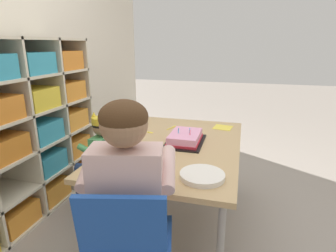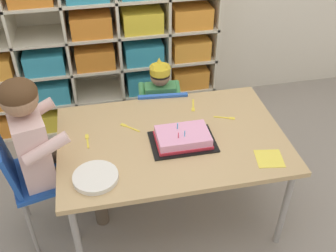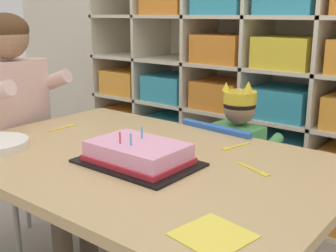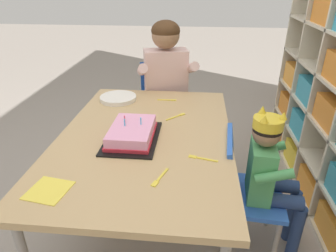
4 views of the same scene
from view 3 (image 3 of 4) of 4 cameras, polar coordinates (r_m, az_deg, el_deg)
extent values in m
cube|color=beige|center=(2.67, 9.87, 5.76)|extent=(1.91, 0.01, 1.33)
cube|color=beige|center=(3.09, -7.42, 7.09)|extent=(0.02, 0.38, 1.33)
cube|color=beige|center=(2.84, -2.08, 6.50)|extent=(0.02, 0.38, 1.33)
cube|color=beige|center=(2.61, 4.24, 5.74)|extent=(0.02, 0.38, 1.33)
cube|color=beige|center=(2.42, 11.63, 4.75)|extent=(0.02, 0.38, 1.33)
cube|color=beige|center=(2.27, 20.09, 3.52)|extent=(0.02, 0.38, 1.33)
cube|color=beige|center=(2.69, 7.31, -8.57)|extent=(1.91, 0.38, 0.02)
cube|color=beige|center=(2.60, 7.49, -3.28)|extent=(1.91, 0.38, 0.02)
cube|color=beige|center=(2.53, 7.69, 2.36)|extent=(1.91, 0.38, 0.02)
cube|color=beige|center=(2.49, 7.90, 8.24)|extent=(1.91, 0.38, 0.02)
cube|color=beige|center=(2.47, 8.12, 14.27)|extent=(1.91, 0.38, 0.02)
cube|color=orange|center=(3.08, -4.88, -3.70)|extent=(0.29, 0.31, 0.16)
cube|color=yellow|center=(2.84, 0.66, -5.23)|extent=(0.29, 0.31, 0.16)
cube|color=orange|center=(2.64, 7.15, -6.94)|extent=(0.29, 0.31, 0.16)
cube|color=orange|center=(2.49, 14.64, -8.80)|extent=(0.29, 0.31, 0.16)
cube|color=orange|center=(3.01, -4.99, 1.03)|extent=(0.29, 0.31, 0.16)
cube|color=teal|center=(2.77, 0.68, -0.13)|extent=(0.29, 0.31, 0.16)
cube|color=teal|center=(2.39, 15.05, -3.05)|extent=(0.29, 0.31, 0.16)
cube|color=orange|center=(2.95, -5.11, 5.96)|extent=(0.29, 0.31, 0.16)
cube|color=teal|center=(2.71, 0.69, 5.22)|extent=(0.29, 0.31, 0.16)
cube|color=orange|center=(2.50, 7.53, 4.26)|extent=(0.29, 0.31, 0.16)
cube|color=teal|center=(2.33, 15.48, 3.08)|extent=(0.29, 0.31, 0.16)
cube|color=orange|center=(2.46, 7.74, 10.25)|extent=(0.29, 0.31, 0.16)
cube|color=yellow|center=(2.29, 15.93, 9.49)|extent=(0.29, 0.31, 0.16)
cube|color=orange|center=(2.67, 0.73, 16.34)|extent=(0.29, 0.31, 0.16)
cube|color=teal|center=(2.46, 7.96, 16.33)|extent=(0.29, 0.31, 0.16)
cube|color=tan|center=(1.40, -3.97, -4.62)|extent=(1.28, 0.85, 0.03)
cylinder|color=#9E9993|center=(2.14, -8.69, -6.67)|extent=(0.04, 0.04, 0.59)
cube|color=blue|center=(1.91, 8.90, -8.70)|extent=(0.38, 0.32, 0.03)
cube|color=blue|center=(1.75, 6.62, -4.84)|extent=(0.33, 0.10, 0.32)
cylinder|color=gray|center=(2.00, 14.14, -13.09)|extent=(0.02, 0.02, 0.30)
cylinder|color=gray|center=(2.14, 7.22, -10.80)|extent=(0.02, 0.02, 0.30)
cylinder|color=gray|center=(1.83, 10.48, -15.68)|extent=(0.02, 0.02, 0.30)
cylinder|color=gray|center=(1.98, 3.23, -12.90)|extent=(0.02, 0.02, 0.30)
cube|color=#4C9E5B|center=(1.87, 9.24, -4.24)|extent=(0.22, 0.13, 0.29)
sphere|color=#997051|center=(1.81, 9.53, 2.27)|extent=(0.13, 0.13, 0.13)
ellipsoid|color=black|center=(1.80, 9.55, 2.89)|extent=(0.14, 0.14, 0.10)
cylinder|color=yellow|center=(1.80, 9.60, 3.82)|extent=(0.14, 0.14, 0.05)
cone|color=yellow|center=(1.84, 10.70, 5.36)|extent=(0.04, 0.04, 0.04)
cone|color=yellow|center=(1.74, 10.59, 4.83)|extent=(0.04, 0.04, 0.04)
cone|color=yellow|center=(1.80, 7.77, 5.27)|extent=(0.04, 0.04, 0.04)
cylinder|color=navy|center=(1.96, 12.39, -7.12)|extent=(0.09, 0.22, 0.07)
cylinder|color=navy|center=(2.02, 9.35, -6.26)|extent=(0.09, 0.22, 0.07)
cylinder|color=navy|center=(2.12, 13.63, -11.13)|extent=(0.06, 0.06, 0.32)
cylinder|color=navy|center=(2.18, 10.73, -10.23)|extent=(0.06, 0.06, 0.32)
cylinder|color=#4C9E5B|center=(1.82, 13.32, -2.84)|extent=(0.06, 0.18, 0.10)
cylinder|color=#4C9E5B|center=(1.95, 7.01, -1.34)|extent=(0.06, 0.18, 0.10)
cube|color=#1E4CA8|center=(2.03, -19.52, -3.83)|extent=(0.39, 0.44, 0.03)
cylinder|color=gray|center=(1.94, -19.56, -12.27)|extent=(0.02, 0.02, 0.44)
cylinder|color=gray|center=(2.15, -13.63, -9.06)|extent=(0.02, 0.02, 0.44)
cylinder|color=gray|center=(2.30, -18.48, -7.78)|extent=(0.02, 0.02, 0.44)
cube|color=beige|center=(1.98, -20.06, 2.16)|extent=(0.23, 0.33, 0.42)
sphere|color=#997051|center=(1.94, -20.88, 11.12)|extent=(0.19, 0.19, 0.19)
ellipsoid|color=#472D19|center=(1.94, -20.96, 11.96)|extent=(0.19, 0.19, 0.14)
cylinder|color=brown|center=(1.86, -18.22, -4.22)|extent=(0.32, 0.17, 0.10)
cylinder|color=brown|center=(1.99, -14.71, -2.74)|extent=(0.32, 0.17, 0.10)
cylinder|color=brown|center=(1.87, -14.10, -12.53)|extent=(0.08, 0.08, 0.46)
cylinder|color=brown|center=(1.99, -10.82, -10.50)|extent=(0.08, 0.08, 0.46)
cylinder|color=beige|center=(2.04, -15.74, 5.53)|extent=(0.26, 0.12, 0.14)
cube|color=black|center=(1.32, -4.00, -4.91)|extent=(0.36, 0.25, 0.01)
cube|color=#EF9EC6|center=(1.31, -4.03, -3.48)|extent=(0.29, 0.20, 0.06)
cube|color=red|center=(1.32, -4.01, -4.41)|extent=(0.30, 0.21, 0.02)
cylinder|color=#E54C66|center=(1.29, -6.44, -1.56)|extent=(0.01, 0.01, 0.04)
cylinder|color=#4CB2E5|center=(1.27, -5.00, -1.77)|extent=(0.01, 0.01, 0.04)
cylinder|color=#4CB2E5|center=(1.34, -3.53, -0.89)|extent=(0.01, 0.01, 0.04)
cube|color=#F4DB4C|center=(0.92, 6.03, -14.33)|extent=(0.16, 0.16, 0.00)
cube|color=yellow|center=(1.62, -6.48, -1.35)|extent=(0.08, 0.08, 0.00)
cube|color=yellow|center=(1.68, -6.52, -0.70)|extent=(0.04, 0.04, 0.00)
cube|color=yellow|center=(1.52, 9.65, -2.55)|extent=(0.03, 0.09, 0.00)
cube|color=yellow|center=(1.47, 7.86, -3.03)|extent=(0.03, 0.04, 0.00)
cube|color=yellow|center=(1.31, 10.70, -5.44)|extent=(0.09, 0.04, 0.00)
cube|color=yellow|center=(1.26, 12.68, -6.29)|extent=(0.04, 0.03, 0.00)
cube|color=yellow|center=(1.76, -14.42, -0.38)|extent=(0.01, 0.09, 0.00)
cube|color=yellow|center=(1.80, -12.88, 0.03)|extent=(0.02, 0.04, 0.00)
camera|label=1|loc=(2.67, -40.94, 15.81)|focal=29.25mm
camera|label=2|loc=(1.78, -91.83, 34.25)|focal=42.64mm
camera|label=4|loc=(1.30, 61.05, 19.06)|focal=32.16mm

